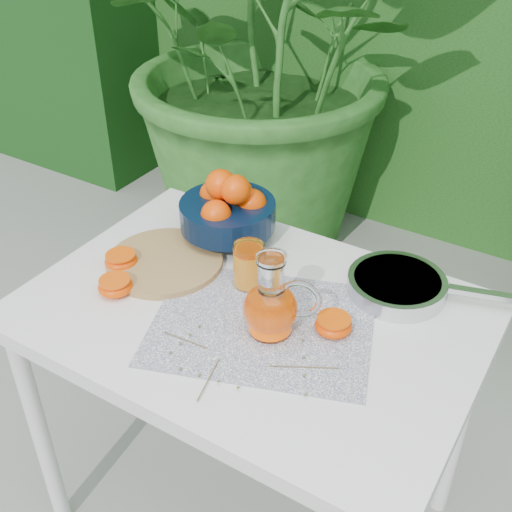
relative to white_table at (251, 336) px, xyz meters
The scene contains 11 objects.
ground 0.67m from the white_table, 106.92° to the left, with size 60.00×60.00×0.00m, color #9E9C97.
potted_plant_left 1.54m from the white_table, 117.65° to the left, with size 1.82×1.82×1.82m, color #295B1F.
white_table is the anchor object (origin of this frame).
placemat 0.10m from the white_table, 35.89° to the right, with size 0.47×0.36×0.00m, color #0C1747.
cutting_board 0.28m from the white_table, behind, with size 0.28×0.28×0.02m, color #A6804B.
fruit_bowl 0.34m from the white_table, 133.32° to the left, with size 0.27×0.27×0.19m.
juice_pitcher 0.17m from the white_table, 29.48° to the right, with size 0.17×0.15×0.19m.
juice_tumbler 0.16m from the white_table, 125.45° to the left, with size 0.09×0.09×0.11m.
saute_pan 0.36m from the white_table, 41.34° to the left, with size 0.41×0.28×0.04m.
orange_halves 0.19m from the white_table, 165.12° to the right, with size 0.65×0.24×0.04m.
thyme_sprigs 0.20m from the white_table, 68.57° to the right, with size 0.36×0.25×0.01m.
Camera 1 is at (0.62, -1.01, 1.65)m, focal length 45.00 mm.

